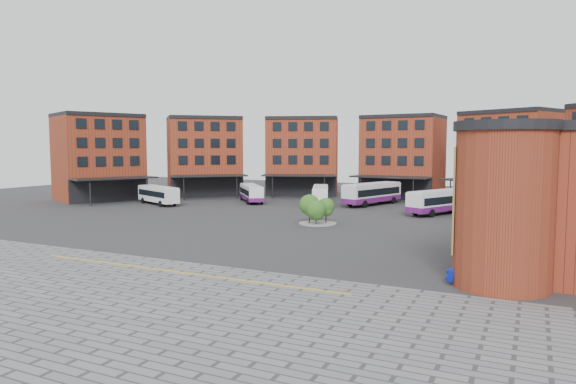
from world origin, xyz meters
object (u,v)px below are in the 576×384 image
at_px(bus_a, 158,194).
at_px(bus_d, 372,193).
at_px(bus_c, 320,195).
at_px(bus_f, 503,205).
at_px(tree_island, 316,209).
at_px(bus_b, 251,193).
at_px(bus_e, 441,201).
at_px(blue_car, 483,277).

height_order(bus_a, bus_d, bus_d).
height_order(bus_c, bus_d, bus_d).
bearing_deg(bus_f, tree_island, -98.74).
xyz_separation_m(bus_b, bus_e, (30.46, -2.04, 0.23)).
bearing_deg(bus_f, bus_d, -158.03).
relative_size(bus_a, bus_b, 1.10).
bearing_deg(bus_f, bus_e, -144.47).
distance_m(bus_c, bus_e, 19.29).
height_order(bus_f, blue_car, bus_f).
xyz_separation_m(bus_a, bus_c, (22.94, 11.05, -0.15)).
height_order(bus_c, bus_f, bus_f).
height_order(bus_b, blue_car, bus_b).
height_order(tree_island, bus_c, tree_island).
height_order(bus_a, bus_c, bus_a).
bearing_deg(bus_e, bus_a, -143.67).
distance_m(bus_d, blue_car, 47.12).
height_order(tree_island, blue_car, tree_island).
bearing_deg(bus_b, blue_car, -83.89).
distance_m(bus_d, bus_e, 13.15).
xyz_separation_m(bus_a, bus_b, (11.41, 9.40, -0.17)).
bearing_deg(bus_b, bus_d, -26.20).
relative_size(bus_a, bus_e, 0.89).
bearing_deg(bus_d, bus_c, -140.90).
relative_size(bus_d, bus_f, 1.24).
bearing_deg(bus_a, bus_b, -25.23).
xyz_separation_m(bus_f, blue_car, (0.77, -35.03, -1.01)).
bearing_deg(bus_a, bus_d, -40.18).
distance_m(tree_island, bus_f, 24.27).
bearing_deg(bus_c, bus_e, -32.24).
relative_size(bus_d, blue_car, 2.84).
bearing_deg(bus_d, bus_f, -3.37).
bearing_deg(tree_island, bus_b, 136.58).
relative_size(bus_c, bus_d, 0.84).
bearing_deg(bus_e, tree_island, -99.54).
bearing_deg(bus_e, bus_c, -164.68).
xyz_separation_m(tree_island, bus_f, (19.25, 14.77, -0.11)).
xyz_separation_m(bus_d, blue_car, (19.93, -42.68, -1.13)).
xyz_separation_m(bus_c, bus_e, (18.93, -3.70, 0.20)).
xyz_separation_m(tree_island, bus_b, (-18.96, 17.94, -0.31)).
bearing_deg(bus_b, tree_island, -82.89).
height_order(bus_c, bus_e, bus_e).
bearing_deg(tree_island, bus_a, 164.30).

